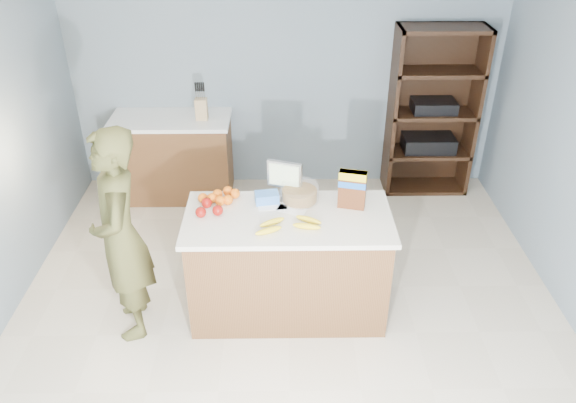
{
  "coord_description": "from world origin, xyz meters",
  "views": [
    {
      "loc": [
        -0.05,
        -3.22,
        3.16
      ],
      "look_at": [
        0.0,
        0.35,
        1.0
      ],
      "focal_mm": 35.0,
      "sensor_mm": 36.0,
      "label": 1
    }
  ],
  "objects_px": {
    "person": "(121,237)",
    "counter_peninsula": "(288,268)",
    "shelving_unit": "(431,114)",
    "cereal_box": "(352,187)",
    "tv": "(285,176)"
  },
  "relations": [
    {
      "from": "counter_peninsula",
      "to": "shelving_unit",
      "type": "height_order",
      "value": "shelving_unit"
    },
    {
      "from": "counter_peninsula",
      "to": "tv",
      "type": "height_order",
      "value": "tv"
    },
    {
      "from": "person",
      "to": "counter_peninsula",
      "type": "bearing_deg",
      "value": 83.13
    },
    {
      "from": "person",
      "to": "cereal_box",
      "type": "height_order",
      "value": "person"
    },
    {
      "from": "shelving_unit",
      "to": "tv",
      "type": "bearing_deg",
      "value": -132.59
    },
    {
      "from": "shelving_unit",
      "to": "cereal_box",
      "type": "bearing_deg",
      "value": -119.01
    },
    {
      "from": "shelving_unit",
      "to": "cereal_box",
      "type": "xyz_separation_m",
      "value": [
        -1.07,
        -1.92,
        0.21
      ]
    },
    {
      "from": "person",
      "to": "cereal_box",
      "type": "relative_size",
      "value": 5.5
    },
    {
      "from": "counter_peninsula",
      "to": "shelving_unit",
      "type": "xyz_separation_m",
      "value": [
        1.55,
        2.05,
        0.45
      ]
    },
    {
      "from": "shelving_unit",
      "to": "tv",
      "type": "height_order",
      "value": "shelving_unit"
    },
    {
      "from": "cereal_box",
      "to": "counter_peninsula",
      "type": "bearing_deg",
      "value": -165.39
    },
    {
      "from": "shelving_unit",
      "to": "person",
      "type": "bearing_deg",
      "value": -141.25
    },
    {
      "from": "counter_peninsula",
      "to": "person",
      "type": "distance_m",
      "value": 1.3
    },
    {
      "from": "tv",
      "to": "cereal_box",
      "type": "xyz_separation_m",
      "value": [
        0.51,
        -0.21,
        0.02
      ]
    },
    {
      "from": "person",
      "to": "shelving_unit",
      "type": "bearing_deg",
      "value": 113.93
    }
  ]
}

